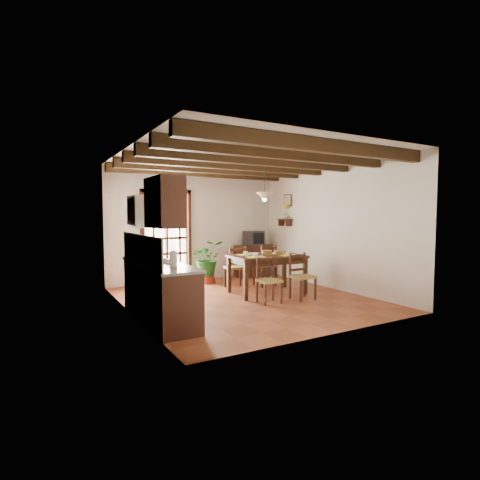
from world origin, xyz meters
TOP-DOWN VIEW (x-y plane):
  - ground_plane at (0.00, 0.00)m, footprint 5.00×5.00m
  - room_shell at (0.00, 0.00)m, footprint 4.52×5.02m
  - ceiling_beams at (0.00, 0.00)m, footprint 4.50×4.34m
  - french_door at (-0.80, 2.45)m, footprint 1.26×0.11m
  - kitchen_counter at (-1.96, -0.60)m, footprint 0.64×2.25m
  - upper_cabinet at (-2.08, -1.30)m, footprint 0.35×0.80m
  - range_hood at (-2.05, -0.05)m, footprint 0.38×0.60m
  - counter_items at (-1.95, -0.51)m, footprint 0.50×1.43m
  - dining_table at (0.66, 0.23)m, footprint 1.59×1.10m
  - chair_near_left at (0.21, -0.51)m, footprint 0.43×0.41m
  - chair_near_right at (0.96, -0.57)m, footprint 0.42×0.40m
  - chair_far_left at (0.35, 1.03)m, footprint 0.50×0.48m
  - chair_far_right at (1.10, 0.97)m, footprint 0.45×0.43m
  - table_setting at (0.66, 0.23)m, footprint 1.10×0.73m
  - table_bowl at (0.39, 0.31)m, footprint 0.23×0.23m
  - sideboard at (1.56, 2.23)m, footprint 1.04×0.53m
  - crt_tv at (1.56, 2.22)m, footprint 0.51×0.48m
  - fuse_box at (1.50, 2.48)m, footprint 0.25×0.03m
  - plant_pot at (0.07, 1.94)m, footprint 0.40×0.40m
  - potted_plant at (0.07, 1.94)m, footprint 2.38×2.17m
  - wall_shelf at (2.14, 1.60)m, footprint 0.20×0.42m
  - shelf_vase at (2.14, 1.60)m, footprint 0.15×0.15m
  - shelf_flowers at (2.14, 1.60)m, footprint 0.14×0.14m
  - framed_picture at (2.22, 1.60)m, footprint 0.03×0.32m
  - pendant_lamp at (0.66, 0.33)m, footprint 0.36×0.36m

SIDE VIEW (x-z plane):
  - ground_plane at x=0.00m, z-range 0.00..0.00m
  - plant_pot at x=0.07m, z-range -0.01..0.23m
  - chair_near_left at x=0.21m, z-range -0.16..0.70m
  - chair_near_right at x=0.96m, z-range -0.17..0.74m
  - chair_far_left at x=0.35m, z-range -0.18..0.78m
  - chair_far_right at x=1.10m, z-range -0.18..0.79m
  - sideboard at x=1.56m, z-range 0.00..0.85m
  - kitchen_counter at x=-1.96m, z-range -0.22..1.16m
  - potted_plant at x=0.07m, z-range -0.56..1.70m
  - dining_table at x=0.66m, z-range 0.31..1.13m
  - table_bowl at x=0.39m, z-range 0.82..0.88m
  - table_setting at x=0.66m, z-range 0.87..0.97m
  - counter_items at x=-1.95m, z-range 0.83..1.08m
  - crt_tv at x=1.56m, z-range 0.85..1.23m
  - french_door at x=-0.80m, z-range 0.02..2.34m
  - wall_shelf at x=2.14m, z-range 1.41..1.61m
  - shelf_vase at x=2.14m, z-range 1.57..1.73m
  - range_hood at x=-2.05m, z-range 1.46..2.00m
  - fuse_box at x=1.50m, z-range 1.59..1.91m
  - room_shell at x=0.00m, z-range 0.41..3.22m
  - upper_cabinet at x=-2.08m, z-range 1.50..2.20m
  - shelf_flowers at x=2.14m, z-range 1.68..2.04m
  - framed_picture at x=2.22m, z-range 1.89..2.21m
  - pendant_lamp at x=0.66m, z-range 1.66..2.50m
  - ceiling_beams at x=0.00m, z-range 2.59..2.79m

